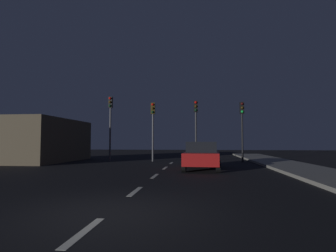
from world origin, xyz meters
name	(u,v)px	position (x,y,z in m)	size (l,w,h in m)	color
ground_plane	(157,174)	(0.00, 7.00, 0.00)	(80.00, 80.00, 0.00)	black
sidewalk_curb_right	(325,175)	(7.50, 7.00, 0.07)	(3.00, 40.00, 0.15)	gray
lane_stripe_nearest	(84,232)	(0.00, -1.20, 0.00)	(0.16, 1.60, 0.01)	silver
lane_stripe_second	(135,191)	(0.00, 2.60, 0.00)	(0.16, 1.60, 0.01)	silver
lane_stripe_third	(155,176)	(0.00, 6.40, 0.00)	(0.16, 1.60, 0.01)	silver
lane_stripe_fourth	(165,168)	(0.00, 10.20, 0.00)	(0.16, 1.60, 0.01)	silver
lane_stripe_fifth	(171,163)	(0.00, 14.00, 0.00)	(0.16, 1.60, 0.01)	silver
traffic_signal_far_left	(110,116)	(-5.07, 15.29, 3.61)	(0.32, 0.38, 5.18)	#4C4C51
traffic_signal_center_left	(153,120)	(-1.60, 15.29, 3.26)	(0.32, 0.38, 4.63)	#4C4C51
traffic_signal_center_right	(196,119)	(1.78, 15.29, 3.33)	(0.32, 0.38, 4.74)	#2D2D30
traffic_signal_far_right	(242,120)	(5.29, 15.29, 3.22)	(0.32, 0.38, 4.58)	black
car_stopped_ahead	(202,155)	(2.15, 9.71, 0.78)	(2.13, 4.61, 1.54)	#B21919
storefront_left	(43,140)	(-10.25, 14.50, 1.66)	(4.49, 8.09, 3.31)	brown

